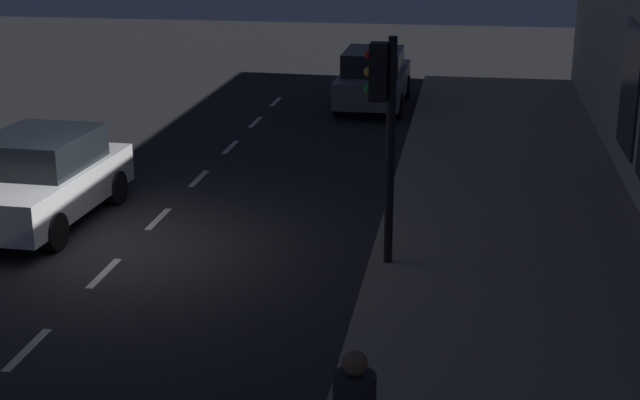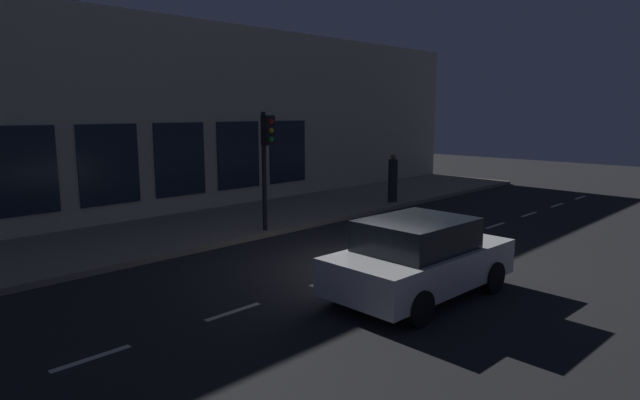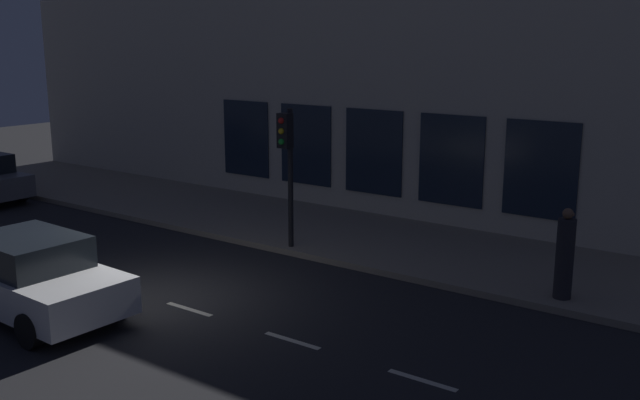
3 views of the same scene
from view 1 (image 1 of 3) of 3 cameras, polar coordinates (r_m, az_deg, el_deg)
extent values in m
plane|color=#232326|center=(15.67, -11.65, -3.01)|extent=(60.00, 60.00, 0.00)
cube|color=gray|center=(14.71, 11.85, -4.11)|extent=(4.50, 32.00, 0.15)
cube|color=#192333|center=(19.20, 18.31, 6.47)|extent=(0.04, 1.92, 2.49)
cube|color=beige|center=(12.65, -17.35, -8.65)|extent=(0.12, 1.20, 0.01)
cube|color=beige|center=(14.80, -12.99, -4.34)|extent=(0.12, 1.20, 0.01)
cube|color=beige|center=(17.08, -9.79, -1.13)|extent=(0.12, 1.20, 0.01)
cube|color=beige|center=(19.44, -7.37, 1.31)|extent=(0.12, 1.20, 0.01)
cube|color=beige|center=(21.85, -5.47, 3.22)|extent=(0.12, 1.20, 0.01)
cube|color=beige|center=(24.30, -3.95, 4.74)|extent=(0.12, 1.20, 0.01)
cube|color=beige|center=(26.78, -2.70, 5.98)|extent=(0.12, 1.20, 0.01)
cylinder|color=black|center=(13.97, 4.29, 2.86)|extent=(0.13, 0.13, 3.46)
cube|color=black|center=(13.73, 3.58, 7.77)|extent=(0.26, 0.32, 0.84)
sphere|color=red|center=(13.70, 3.02, 8.83)|extent=(0.15, 0.15, 0.15)
sphere|color=gold|center=(13.75, 3.00, 7.79)|extent=(0.15, 0.15, 0.15)
sphere|color=green|center=(13.79, 2.98, 6.76)|extent=(0.15, 0.15, 0.15)
cube|color=silver|center=(17.20, -16.69, 0.69)|extent=(2.02, 4.10, 0.70)
cube|color=black|center=(17.17, -16.63, 2.92)|extent=(1.72, 2.16, 0.60)
cylinder|color=black|center=(15.85, -15.85, -1.86)|extent=(0.24, 0.65, 0.64)
cylinder|color=black|center=(17.99, -12.31, 0.74)|extent=(0.24, 0.65, 0.64)
cylinder|color=black|center=(18.75, -17.23, 1.03)|extent=(0.24, 0.65, 0.64)
cube|color=slate|center=(26.12, 3.27, 7.07)|extent=(1.74, 4.26, 0.70)
cube|color=black|center=(25.84, 3.26, 8.42)|extent=(1.53, 2.22, 0.60)
cylinder|color=black|center=(27.55, 1.88, 7.00)|extent=(0.22, 0.64, 0.64)
cylinder|color=black|center=(27.40, 5.24, 6.87)|extent=(0.22, 0.64, 0.64)
cylinder|color=black|center=(24.99, 1.09, 5.88)|extent=(0.22, 0.64, 0.64)
cylinder|color=black|center=(24.82, 4.79, 5.74)|extent=(0.22, 0.64, 0.64)
sphere|color=brown|center=(7.69, 2.13, -9.87)|extent=(0.21, 0.21, 0.21)
cube|color=brown|center=(7.60, 1.88, -10.20)|extent=(0.07, 0.05, 0.06)
camera|label=2|loc=(26.91, -20.37, 12.79)|focal=30.11mm
camera|label=3|loc=(15.06, -71.56, 5.03)|focal=40.69mm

